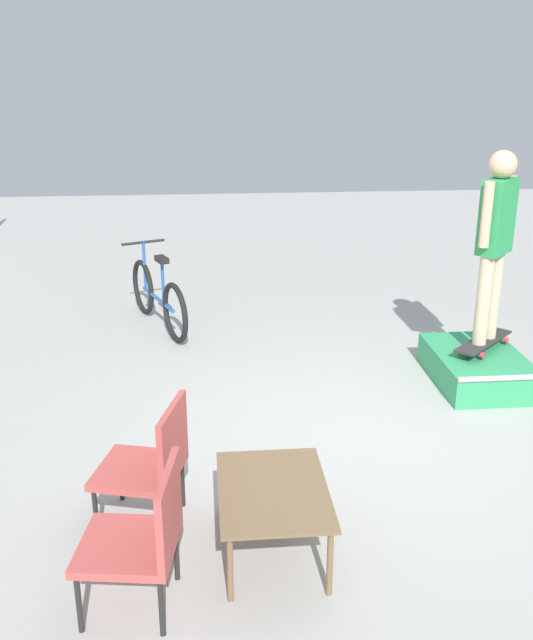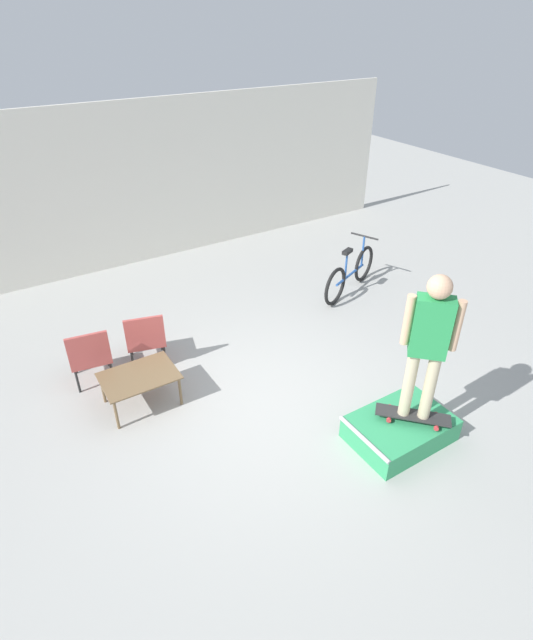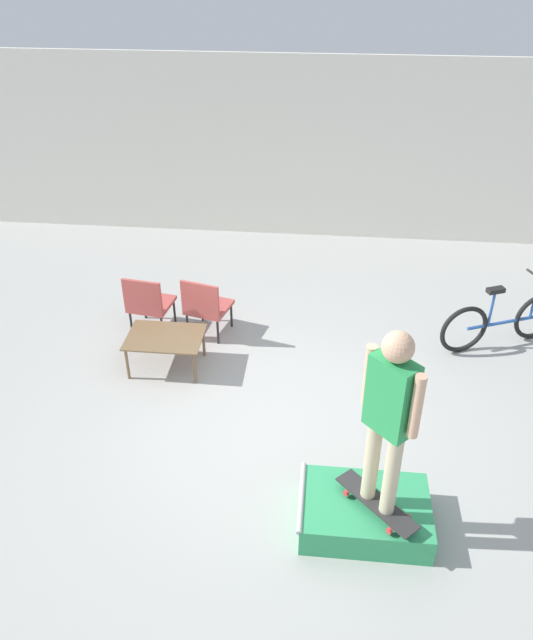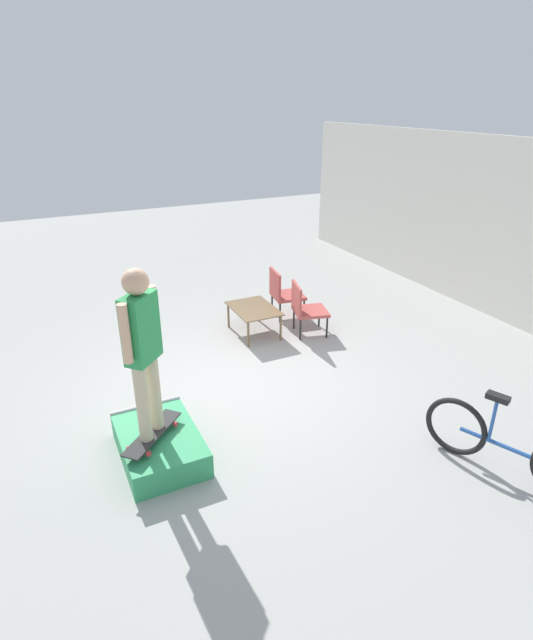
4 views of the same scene
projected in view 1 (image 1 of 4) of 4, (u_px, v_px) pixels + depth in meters
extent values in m
plane|color=#A8A8A3|center=(364.00, 441.00, 5.75)|extent=(24.00, 24.00, 0.00)
cube|color=#339E60|center=(477.00, 367.00, 6.79)|extent=(1.16, 0.80, 0.29)
cylinder|color=#B7B7BC|center=(503.00, 378.00, 6.20)|extent=(0.05, 0.80, 0.05)
cube|color=#2D2D2D|center=(484.00, 341.00, 6.79)|extent=(0.72, 0.75, 0.02)
cylinder|color=red|center=(484.00, 334.00, 7.06)|extent=(0.06, 0.06, 0.05)
cylinder|color=red|center=(506.00, 340.00, 6.92)|extent=(0.06, 0.06, 0.05)
cylinder|color=red|center=(459.00, 349.00, 6.69)|extent=(0.06, 0.06, 0.05)
cylinder|color=red|center=(482.00, 355.00, 6.55)|extent=(0.06, 0.06, 0.05)
cylinder|color=#C6B793|center=(483.00, 300.00, 6.57)|extent=(0.13, 0.13, 0.85)
cylinder|color=#C6B793|center=(493.00, 295.00, 6.73)|extent=(0.13, 0.13, 0.85)
cube|color=#28934C|center=(497.00, 217.00, 6.39)|extent=(0.41, 0.41, 0.68)
cylinder|color=#D8A884|center=(487.00, 215.00, 6.20)|extent=(0.09, 0.09, 0.57)
cylinder|color=#D8A884|center=(509.00, 207.00, 6.55)|extent=(0.09, 0.09, 0.57)
sphere|color=#D8A884|center=(503.00, 164.00, 6.24)|extent=(0.25, 0.25, 0.25)
cube|color=brown|center=(273.00, 490.00, 4.29)|extent=(0.92, 0.66, 0.02)
cylinder|color=brown|center=(330.00, 563.00, 4.01)|extent=(0.04, 0.04, 0.43)
cylinder|color=brown|center=(309.00, 483.00, 4.78)|extent=(0.04, 0.04, 0.43)
cylinder|color=brown|center=(230.00, 569.00, 3.96)|extent=(0.04, 0.04, 0.43)
cylinder|color=brown|center=(225.00, 487.00, 4.73)|extent=(0.04, 0.04, 0.43)
cylinder|color=black|center=(102.00, 550.00, 4.17)|extent=(0.03, 0.03, 0.36)
cylinder|color=black|center=(79.00, 604.00, 3.75)|extent=(0.03, 0.03, 0.36)
cylinder|color=black|center=(176.00, 553.00, 4.14)|extent=(0.03, 0.03, 0.36)
cylinder|color=black|center=(162.00, 607.00, 3.73)|extent=(0.03, 0.03, 0.36)
cube|color=#B74C47|center=(128.00, 546.00, 3.88)|extent=(0.59, 0.59, 0.05)
cube|color=#B74C47|center=(169.00, 508.00, 3.78)|extent=(0.52, 0.12, 0.45)
cylinder|color=black|center=(121.00, 477.00, 4.91)|extent=(0.03, 0.03, 0.36)
cylinder|color=black|center=(96.00, 514.00, 4.51)|extent=(0.03, 0.03, 0.36)
cylinder|color=black|center=(182.00, 483.00, 4.84)|extent=(0.03, 0.03, 0.36)
cylinder|color=black|center=(163.00, 521.00, 4.43)|extent=(0.03, 0.03, 0.36)
cube|color=#B74C47|center=(139.00, 470.00, 4.60)|extent=(0.64, 0.64, 0.05)
cube|color=#B74C47|center=(173.00, 439.00, 4.48)|extent=(0.51, 0.17, 0.45)
torus|color=black|center=(143.00, 287.00, 8.62)|extent=(0.64, 0.31, 0.67)
torus|color=black|center=(175.00, 313.00, 7.72)|extent=(0.64, 0.31, 0.67)
cylinder|color=#2856A3|center=(158.00, 299.00, 8.17)|extent=(0.92, 0.41, 0.04)
cylinder|color=#2856A3|center=(163.00, 283.00, 7.93)|extent=(0.04, 0.04, 0.49)
cube|color=black|center=(162.00, 259.00, 7.84)|extent=(0.24, 0.18, 0.06)
cylinder|color=#2856A3|center=(145.00, 266.00, 8.44)|extent=(0.04, 0.04, 0.58)
cylinder|color=black|center=(143.00, 242.00, 8.34)|extent=(0.23, 0.49, 0.03)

